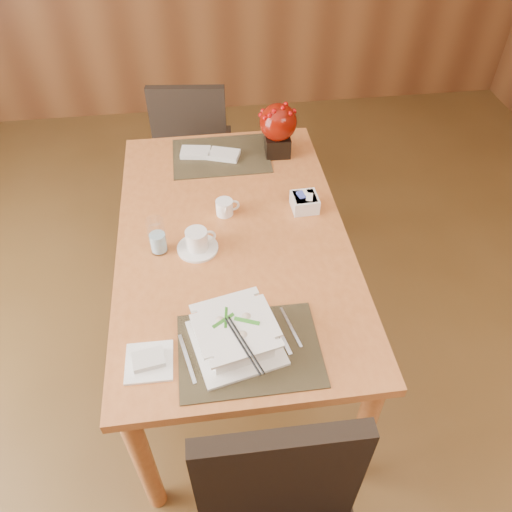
{
  "coord_description": "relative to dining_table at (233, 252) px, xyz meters",
  "views": [
    {
      "loc": [
        -0.1,
        -0.85,
        2.08
      ],
      "look_at": [
        0.06,
        0.35,
        0.87
      ],
      "focal_mm": 35.0,
      "sensor_mm": 36.0,
      "label": 1
    }
  ],
  "objects": [
    {
      "name": "ground",
      "position": [
        0.0,
        -0.6,
        -0.65
      ],
      "size": [
        6.0,
        6.0,
        0.0
      ],
      "primitive_type": "plane",
      "color": "brown",
      "rests_on": "ground"
    },
    {
      "name": "dining_table",
      "position": [
        0.0,
        0.0,
        0.0
      ],
      "size": [
        0.9,
        1.5,
        0.75
      ],
      "color": "#CB7138",
      "rests_on": "ground"
    },
    {
      "name": "placemat_near",
      "position": [
        0.0,
        -0.55,
        0.1
      ],
      "size": [
        0.45,
        0.33,
        0.01
      ],
      "primitive_type": "cube",
      "color": "black",
      "rests_on": "dining_table"
    },
    {
      "name": "placemat_far",
      "position": [
        0.0,
        0.55,
        0.1
      ],
      "size": [
        0.45,
        0.33,
        0.01
      ],
      "primitive_type": "cube",
      "color": "black",
      "rests_on": "dining_table"
    },
    {
      "name": "soup_setting",
      "position": [
        -0.04,
        -0.52,
        0.15
      ],
      "size": [
        0.32,
        0.32,
        0.11
      ],
      "rotation": [
        0.0,
        0.0,
        0.22
      ],
      "color": "white",
      "rests_on": "dining_table"
    },
    {
      "name": "coffee_cup",
      "position": [
        -0.14,
        -0.06,
        0.14
      ],
      "size": [
        0.16,
        0.16,
        0.09
      ],
      "rotation": [
        0.0,
        0.0,
        0.16
      ],
      "color": "white",
      "rests_on": "dining_table"
    },
    {
      "name": "water_glass",
      "position": [
        -0.28,
        -0.05,
        0.17
      ],
      "size": [
        0.08,
        0.08,
        0.15
      ],
      "primitive_type": "cylinder",
      "rotation": [
        0.0,
        0.0,
        -0.15
      ],
      "color": "silver",
      "rests_on": "dining_table"
    },
    {
      "name": "creamer_jug",
      "position": [
        -0.02,
        0.13,
        0.13
      ],
      "size": [
        0.1,
        0.1,
        0.07
      ],
      "primitive_type": null,
      "rotation": [
        0.0,
        0.0,
        0.11
      ],
      "color": "white",
      "rests_on": "dining_table"
    },
    {
      "name": "sugar_caddy",
      "position": [
        0.31,
        0.12,
        0.13
      ],
      "size": [
        0.11,
        0.11,
        0.06
      ],
      "primitive_type": "cube",
      "rotation": [
        0.0,
        0.0,
        0.04
      ],
      "color": "white",
      "rests_on": "dining_table"
    },
    {
      "name": "berry_decor",
      "position": [
        0.27,
        0.54,
        0.24
      ],
      "size": [
        0.17,
        0.17,
        0.25
      ],
      "rotation": [
        0.0,
        0.0,
        -0.03
      ],
      "color": "black",
      "rests_on": "dining_table"
    },
    {
      "name": "napkins_far",
      "position": [
        -0.04,
        0.55,
        0.12
      ],
      "size": [
        0.29,
        0.17,
        0.02
      ],
      "primitive_type": null,
      "rotation": [
        0.0,
        0.0,
        -0.27
      ],
      "color": "silver",
      "rests_on": "dining_table"
    },
    {
      "name": "bread_plate",
      "position": [
        -0.31,
        -0.55,
        0.1
      ],
      "size": [
        0.15,
        0.15,
        0.01
      ],
      "primitive_type": "cube",
      "rotation": [
        0.0,
        0.0,
        -0.02
      ],
      "color": "white",
      "rests_on": "dining_table"
    },
    {
      "name": "far_chair",
      "position": [
        -0.13,
        1.07,
        -0.14
      ],
      "size": [
        0.47,
        0.47,
        0.91
      ],
      "rotation": [
        0.0,
        0.0,
        3.03
      ],
      "color": "black",
      "rests_on": "ground"
    }
  ]
}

